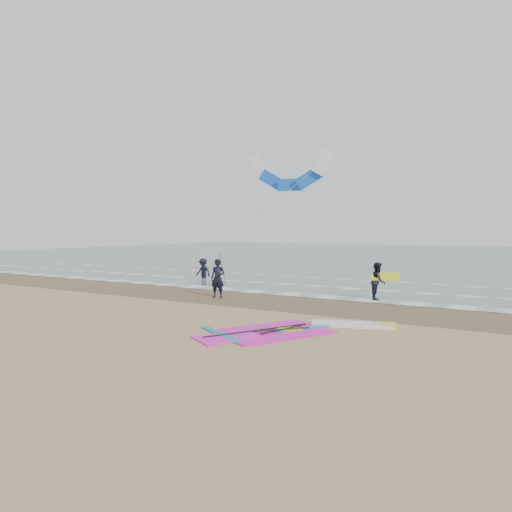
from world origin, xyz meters
The scene contains 11 objects.
ground centered at (0.00, 0.00, 0.00)m, with size 120.00×120.00×0.00m, color tan.
sea_water centered at (0.00, 48.00, 0.01)m, with size 120.00×80.00×0.02m, color #47605E.
wet_sand_band centered at (0.00, 6.00, 0.00)m, with size 120.00×5.00×0.01m, color brown.
foam_waterline centered at (0.00, 10.44, 0.03)m, with size 120.00×9.15×0.02m.
windsurf_rig centered at (3.86, 0.57, 0.04)m, with size 6.02×5.70×0.14m.
person_standing centered at (-2.67, 5.44, 0.98)m, with size 0.71×0.47×1.96m, color black.
person_walking centered at (4.50, 8.70, 0.92)m, with size 0.89×0.70×1.84m, color black.
person_wading centered at (-8.14, 11.68, 0.91)m, with size 1.17×0.67×1.82m, color black.
held_pole centered at (-2.37, 5.44, 1.44)m, with size 0.17×0.86×1.82m.
carried_kiteboard centered at (4.90, 8.60, 1.17)m, with size 1.30×0.51×0.39m.
surf_kite centered at (-3.08, 14.69, 7.12)m, with size 8.23×3.32×7.54m.
Camera 1 is at (10.23, -13.37, 3.45)m, focal length 32.00 mm.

